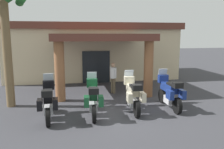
{
  "coord_description": "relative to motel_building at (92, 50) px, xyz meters",
  "views": [
    {
      "loc": [
        -2.46,
        -8.83,
        3.15
      ],
      "look_at": [
        0.14,
        2.12,
        1.2
      ],
      "focal_mm": 37.02,
      "sensor_mm": 36.0,
      "label": 1
    }
  ],
  "objects": [
    {
      "name": "ground_plane",
      "position": [
        -0.12,
        -8.75,
        -2.02
      ],
      "size": [
        80.0,
        80.0,
        0.0
      ],
      "primitive_type": "plane",
      "color": "#38383D"
    },
    {
      "name": "palm_tree_roadside",
      "position": [
        -4.67,
        -6.89,
        1.93
      ],
      "size": [
        2.03,
        2.08,
        5.37
      ],
      "color": "brown",
      "rests_on": "ground_plane"
    },
    {
      "name": "motel_building",
      "position": [
        0.0,
        0.0,
        0.0
      ],
      "size": [
        12.49,
        10.66,
        3.94
      ],
      "rotation": [
        0.0,
        0.0,
        -0.05
      ],
      "color": "beige",
      "rests_on": "ground_plane"
    },
    {
      "name": "motorcycle_blue",
      "position": [
        2.06,
        -8.77,
        -1.32
      ],
      "size": [
        0.72,
        2.21,
        1.61
      ],
      "rotation": [
        0.0,
        0.0,
        1.51
      ],
      "color": "black",
      "rests_on": "ground_plane"
    },
    {
      "name": "motorcycle_green",
      "position": [
        -1.3,
        -8.94,
        -1.32
      ],
      "size": [
        0.75,
        2.21,
        1.61
      ],
      "rotation": [
        0.0,
        0.0,
        1.46
      ],
      "color": "black",
      "rests_on": "ground_plane"
    },
    {
      "name": "motorcycle_cream",
      "position": [
        0.38,
        -8.8,
        -1.32
      ],
      "size": [
        0.75,
        2.21,
        1.61
      ],
      "rotation": [
        0.0,
        0.0,
        1.47
      ],
      "color": "black",
      "rests_on": "ground_plane"
    },
    {
      "name": "motorcycle_black",
      "position": [
        -2.98,
        -8.93,
        -1.32
      ],
      "size": [
        0.7,
        2.21,
        1.61
      ],
      "rotation": [
        0.0,
        0.0,
        1.57
      ],
      "color": "black",
      "rests_on": "ground_plane"
    },
    {
      "name": "pedestrian",
      "position": [
        0.31,
        -5.66,
        -1.06
      ],
      "size": [
        0.32,
        0.49,
        1.67
      ],
      "rotation": [
        0.0,
        0.0,
        0.41
      ],
      "color": "brown",
      "rests_on": "ground_plane"
    }
  ]
}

